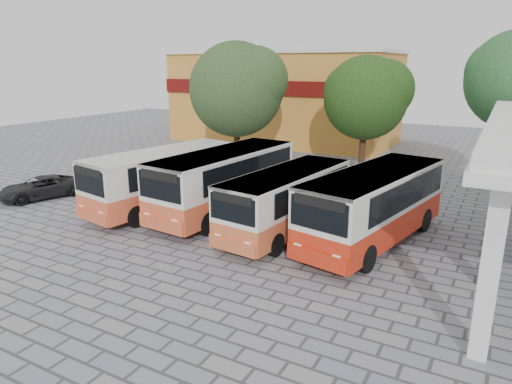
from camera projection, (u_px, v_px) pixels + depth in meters
The scene contains 9 objects.
ground at pixel (254, 259), 17.32m from camera, with size 90.00×90.00×0.00m, color gray.
shophouse_block at pixel (285, 97), 43.22m from camera, with size 20.40×10.40×8.30m.
bus_far_left at pixel (164, 176), 22.94m from camera, with size 3.99×8.67×3.00m.
bus_centre_left at pixel (225, 178), 22.11m from camera, with size 3.43×8.87×3.12m.
bus_centre_right at pixel (287, 198), 19.68m from camera, with size 3.18×7.84×2.74m.
bus_far_right at pixel (374, 202), 18.47m from camera, with size 4.18×8.80×3.03m.
tree_left at pixel (237, 86), 32.09m from camera, with size 6.99×6.66×8.73m.
tree_middle at pixel (367, 95), 29.58m from camera, with size 5.73×5.45×7.75m.
parked_car at pixel (40, 188), 25.09m from camera, with size 1.96×4.26×1.18m, color black.
Camera 1 is at (7.74, -13.98, 7.16)m, focal length 32.00 mm.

